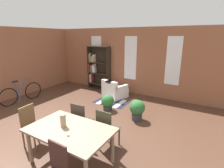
{
  "coord_description": "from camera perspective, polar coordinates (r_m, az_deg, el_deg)",
  "views": [
    {
      "loc": [
        3.03,
        -2.33,
        2.45
      ],
      "look_at": [
        0.51,
        1.93,
        1.05
      ],
      "focal_mm": 27.29,
      "sensor_mm": 36.0,
      "label": 1
    }
  ],
  "objects": [
    {
      "name": "window_pane_1",
      "position": [
        7.38,
        6.18,
        8.6
      ],
      "size": [
        0.55,
        0.02,
        1.82
      ],
      "primitive_type": "cube",
      "color": "white"
    },
    {
      "name": "potted_plant_by_shelf",
      "position": [
        5.8,
        -1.5,
        -6.02
      ],
      "size": [
        0.44,
        0.44,
        0.56
      ],
      "color": "#333338",
      "rests_on": "ground"
    },
    {
      "name": "potted_plant_corner",
      "position": [
        5.18,
        8.43,
        -8.32
      ],
      "size": [
        0.46,
        0.46,
        0.64
      ],
      "color": "#333338",
      "rests_on": "ground"
    },
    {
      "name": "tealight_candle_0",
      "position": [
        3.22,
        -14.55,
        -16.24
      ],
      "size": [
        0.04,
        0.04,
        0.04
      ],
      "primitive_type": "cylinder",
      "color": "silver",
      "rests_on": "dining_table"
    },
    {
      "name": "window_pane_2",
      "position": [
        6.84,
        19.85,
        7.2
      ],
      "size": [
        0.55,
        0.02,
        1.82
      ],
      "primitive_type": "cube",
      "color": "white"
    },
    {
      "name": "dining_chair_head_left",
      "position": [
        4.38,
        -25.29,
        -12.17
      ],
      "size": [
        0.44,
        0.44,
        0.95
      ],
      "color": "brown",
      "rests_on": "ground"
    },
    {
      "name": "ground_plane",
      "position": [
        4.54,
        -19.19,
        -17.89
      ],
      "size": [
        11.29,
        11.29,
        0.0
      ],
      "primitive_type": "plane",
      "color": "#4E3224"
    },
    {
      "name": "window_pane_0",
      "position": [
        8.26,
        -5.18,
        9.38
      ],
      "size": [
        0.55,
        0.02,
        1.82
      ],
      "primitive_type": "cube",
      "color": "white"
    },
    {
      "name": "dining_chair_far_left",
      "position": [
        4.23,
        -10.31,
        -11.77
      ],
      "size": [
        0.43,
        0.43,
        0.95
      ],
      "color": "#302921",
      "rests_on": "ground"
    },
    {
      "name": "bookshelf_tall",
      "position": [
        8.1,
        -4.95,
        5.64
      ],
      "size": [
        1.12,
        0.31,
        2.01
      ],
      "color": "#2D2319",
      "rests_on": "ground"
    },
    {
      "name": "back_wall_brick",
      "position": [
        7.46,
        6.37,
        7.58
      ],
      "size": [
        8.57,
        0.12,
        2.8
      ],
      "primitive_type": "cube",
      "color": "#9B5C3F",
      "rests_on": "ground"
    },
    {
      "name": "dining_chair_far_right",
      "position": [
        3.85,
        -1.86,
        -14.49
      ],
      "size": [
        0.41,
        0.41,
        0.95
      ],
      "color": "#343122",
      "rests_on": "ground"
    },
    {
      "name": "armchair_white",
      "position": [
        7.01,
        0.76,
        -2.31
      ],
      "size": [
        0.98,
        0.98,
        0.75
      ],
      "color": "white",
      "rests_on": "ground"
    },
    {
      "name": "striped_rug",
      "position": [
        6.6,
        -0.13,
        -5.99
      ],
      "size": [
        1.26,
        0.88,
        0.01
      ],
      "color": "#1E1E33",
      "rests_on": "ground"
    },
    {
      "name": "bicycle_second",
      "position": [
        7.37,
        -28.08,
        -2.77
      ],
      "size": [
        0.44,
        1.64,
        0.89
      ],
      "color": "black",
      "rests_on": "ground"
    },
    {
      "name": "dining_table",
      "position": [
        3.48,
        -13.92,
        -15.59
      ],
      "size": [
        1.62,
        1.01,
        0.75
      ],
      "color": "#8F745E",
      "rests_on": "ground"
    },
    {
      "name": "vase_on_table",
      "position": [
        3.48,
        -16.07,
        -11.7
      ],
      "size": [
        0.11,
        0.11,
        0.26
      ],
      "primitive_type": "cylinder",
      "color": "#998466",
      "rests_on": "dining_table"
    }
  ]
}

